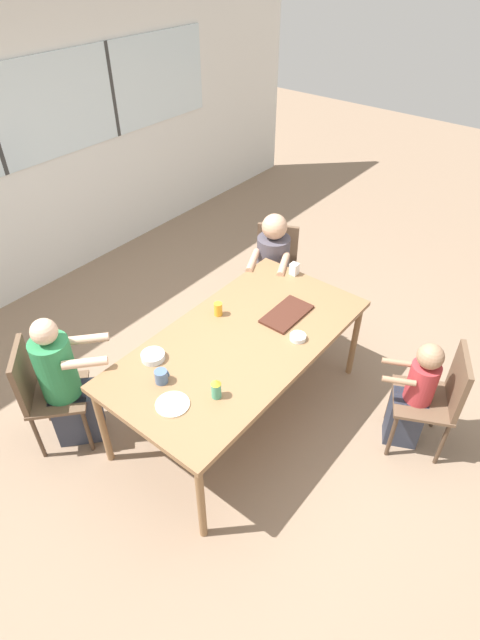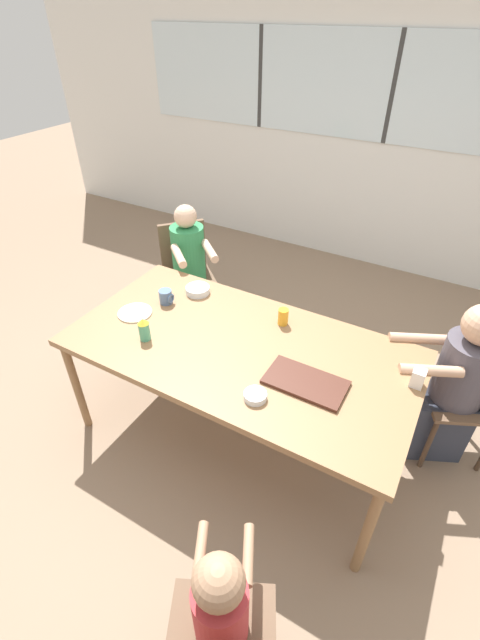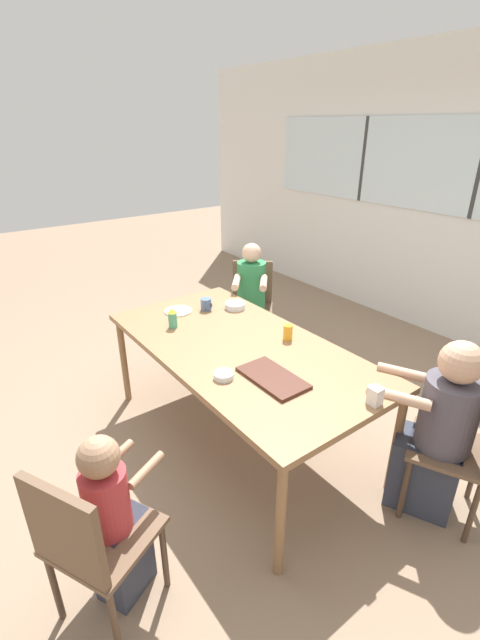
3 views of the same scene
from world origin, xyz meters
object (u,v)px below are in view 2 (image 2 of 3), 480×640
(milk_carton_small, at_px, (418,378))
(person_man_blue_shirt, at_px, (450,390))
(coffee_mug, at_px, (166,297))
(sippy_cup, at_px, (144,329))
(person_woman_green_shirt, at_px, (191,277))
(juice_glass, at_px, (283,317))
(bowl_cereal, at_px, (255,396))
(chair_for_woman_green_shirt, at_px, (186,266))
(bowl_white_shallow, at_px, (198,290))
(person_toddler, at_px, (222,621))

(milk_carton_small, bearing_deg, person_man_blue_shirt, 61.96)
(coffee_mug, height_order, sippy_cup, sippy_cup)
(person_woman_green_shirt, bearing_deg, person_man_blue_shirt, 123.19)
(person_man_blue_shirt, xyz_separation_m, milk_carton_small, (-0.19, -0.35, 0.30))
(person_woman_green_shirt, bearing_deg, sippy_cup, 63.69)
(person_woman_green_shirt, bearing_deg, coffee_mug, 65.50)
(juice_glass, relative_size, bowl_cereal, 0.91)
(chair_for_woman_green_shirt, bearing_deg, bowl_cereal, 88.09)
(person_woman_green_shirt, height_order, bowl_cereal, person_woman_green_shirt)
(person_man_blue_shirt, xyz_separation_m, bowl_white_shallow, (-1.62, -0.19, 0.28))
(person_toddler, xyz_separation_m, milk_carton_small, (0.37, 1.28, 0.35))
(chair_for_woman_green_shirt, distance_m, juice_glass, 1.35)
(chair_for_woman_green_shirt, bearing_deg, juice_glass, 103.56)
(sippy_cup, bearing_deg, person_toddler, -40.10)
(person_woman_green_shirt, distance_m, person_man_blue_shirt, 2.05)
(milk_carton_small, height_order, bowl_cereal, milk_carton_small)
(juice_glass, distance_m, bowl_cereal, 0.63)
(person_toddler, bearing_deg, coffee_mug, 106.77)
(juice_glass, bearing_deg, bowl_white_shallow, 177.46)
(person_man_blue_shirt, xyz_separation_m, coffee_mug, (-1.73, -0.38, 0.30))
(person_toddler, bearing_deg, juice_glass, 80.43)
(juice_glass, xyz_separation_m, milk_carton_small, (0.80, -0.13, -0.00))
(person_toddler, relative_size, milk_carton_small, 9.48)
(sippy_cup, xyz_separation_m, milk_carton_small, (1.42, 0.39, -0.02))
(coffee_mug, xyz_separation_m, bowl_cereal, (0.88, -0.45, -0.03))
(chair_for_woman_green_shirt, bearing_deg, sippy_cup, 66.96)
(person_toddler, distance_m, bowl_white_shallow, 1.82)
(sippy_cup, relative_size, bowl_white_shallow, 0.91)
(person_woman_green_shirt, bearing_deg, chair_for_woman_green_shirt, -90.00)
(juice_glass, distance_m, milk_carton_small, 0.81)
(coffee_mug, relative_size, sippy_cup, 0.64)
(chair_for_woman_green_shirt, height_order, person_woman_green_shirt, person_woman_green_shirt)
(person_woman_green_shirt, bearing_deg, juice_glass, 105.43)
(milk_carton_small, bearing_deg, coffee_mug, -178.70)
(person_woman_green_shirt, distance_m, sippy_cup, 1.16)
(person_woman_green_shirt, xyz_separation_m, person_man_blue_shirt, (2.03, -0.29, -0.01))
(bowl_cereal, bearing_deg, person_woman_green_shirt, 136.60)
(person_woman_green_shirt, bearing_deg, milk_carton_small, 112.19)
(person_woman_green_shirt, xyz_separation_m, milk_carton_small, (1.84, -0.64, 0.30))
(person_woman_green_shirt, xyz_separation_m, coffee_mug, (0.30, -0.67, 0.29))
(person_man_blue_shirt, height_order, milk_carton_small, person_man_blue_shirt)
(person_man_blue_shirt, distance_m, sippy_cup, 1.80)
(bowl_white_shallow, bearing_deg, milk_carton_small, -6.40)
(chair_for_woman_green_shirt, xyz_separation_m, coffee_mug, (0.42, -0.78, 0.28))
(bowl_cereal, bearing_deg, person_man_blue_shirt, 44.41)
(sippy_cup, xyz_separation_m, bowl_white_shallow, (-0.01, 0.55, -0.05))
(sippy_cup, relative_size, milk_carton_small, 1.46)
(juice_glass, bearing_deg, person_woman_green_shirt, 154.13)
(coffee_mug, distance_m, juice_glass, 0.76)
(chair_for_woman_green_shirt, xyz_separation_m, person_man_blue_shirt, (2.15, -0.40, -0.02))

